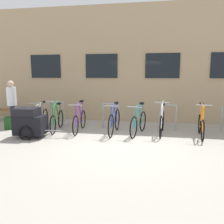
% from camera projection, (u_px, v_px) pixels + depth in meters
% --- Properties ---
extents(ground_plane, '(42.00, 42.00, 0.00)m').
position_uv_depth(ground_plane, '(120.00, 145.00, 6.20)').
color(ground_plane, '#9E998E').
extents(storefront_building, '(28.00, 5.99, 4.58)m').
position_uv_depth(storefront_building, '(136.00, 67.00, 11.83)').
color(storefront_building, tan).
rests_on(storefront_building, ground).
extents(bike_rack, '(6.58, 0.05, 0.90)m').
position_uv_depth(bike_rack, '(138.00, 114.00, 7.90)').
color(bike_rack, gray).
rests_on(bike_rack, ground).
extents(bicycle_green, '(0.44, 1.63, 1.09)m').
position_uv_depth(bicycle_green, '(57.00, 120.00, 7.76)').
color(bicycle_green, black).
rests_on(bicycle_green, ground).
extents(bicycle_blue, '(0.44, 1.76, 1.01)m').
position_uv_depth(bicycle_blue, '(114.00, 121.00, 7.41)').
color(bicycle_blue, black).
rests_on(bicycle_blue, ground).
extents(bicycle_purple, '(0.44, 1.68, 1.04)m').
position_uv_depth(bicycle_purple, '(80.00, 120.00, 7.65)').
color(bicycle_purple, black).
rests_on(bicycle_purple, ground).
extents(bicycle_white, '(0.44, 1.73, 1.11)m').
position_uv_depth(bicycle_white, '(162.00, 122.00, 7.35)').
color(bicycle_white, black).
rests_on(bicycle_white, ground).
extents(bicycle_orange, '(0.44, 1.60, 1.08)m').
position_uv_depth(bicycle_orange, '(201.00, 125.00, 6.99)').
color(bicycle_orange, black).
rests_on(bicycle_orange, ground).
extents(bicycle_teal, '(0.55, 1.66, 1.01)m').
position_uv_depth(bicycle_teal, '(139.00, 123.00, 7.30)').
color(bicycle_teal, black).
rests_on(bicycle_teal, ground).
extents(bicycle_silver, '(0.49, 1.71, 1.00)m').
position_uv_depth(bicycle_silver, '(41.00, 119.00, 8.01)').
color(bicycle_silver, black).
rests_on(bicycle_silver, ground).
extents(bike_trailer, '(1.47, 0.72, 0.93)m').
position_uv_depth(bike_trailer, '(30.00, 122.00, 6.92)').
color(bike_trailer, black).
rests_on(bike_trailer, ground).
extents(wooden_bench, '(1.40, 0.40, 0.49)m').
position_uv_depth(wooden_bench, '(4.00, 112.00, 9.40)').
color(wooden_bench, brown).
rests_on(wooden_bench, ground).
extents(person_by_bench, '(0.32, 0.32, 1.69)m').
position_uv_depth(person_by_bench, '(12.00, 101.00, 7.99)').
color(person_by_bench, '#1E2338').
rests_on(person_by_bench, ground).
extents(backpack, '(0.32, 0.26, 0.44)m').
position_uv_depth(backpack, '(9.00, 123.00, 7.96)').
color(backpack, '#1E4C1E').
rests_on(backpack, ground).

